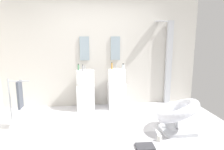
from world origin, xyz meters
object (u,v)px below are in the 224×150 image
Objects in this scene: towel_rack at (18,96)px; coffee_mug at (159,138)px; soap_bottle_clear at (123,67)px; soap_bottle_grey at (83,68)px; soap_bottle_green at (79,67)px; pedestal_sink_left at (85,90)px; shower_column at (168,61)px; magazine_charcoal at (145,147)px; lounge_chair at (177,113)px; soap_bottle_amber at (112,66)px; pedestal_sink_right at (117,89)px.

towel_rack is 9.74× the size of coffee_mug.
towel_rack is at bearing -158.13° from soap_bottle_clear.
soap_bottle_grey is 0.18m from soap_bottle_green.
shower_column reaches higher than pedestal_sink_left.
magazine_charcoal is (0.89, -1.83, -0.44)m from pedestal_sink_left.
towel_rack is (-1.20, -0.88, 0.16)m from pedestal_sink_left.
soap_bottle_green is (-1.75, 1.37, 0.64)m from lounge_chair.
soap_bottle_green reaches higher than towel_rack.
coffee_mug is (-0.43, -0.30, -0.29)m from lounge_chair.
pedestal_sink_left is at bearing -174.50° from shower_column.
pedestal_sink_left is 2.15m from shower_column.
pedestal_sink_left is 2.08m from magazine_charcoal.
soap_bottle_clear reaches higher than lounge_chair.
towel_rack is 5.61× the size of soap_bottle_amber.
pedestal_sink_left is at bearing 139.80° from lounge_chair.
shower_column is at bearing 9.07° from soap_bottle_grey.
pedestal_sink_left is 10.47× the size of coffee_mug.
towel_rack reaches higher than lounge_chair.
soap_bottle_clear is at bearing 5.72° from soap_bottle_grey.
towel_rack is 3.38× the size of magazine_charcoal.
pedestal_sink_right is 1.07× the size of towel_rack.
magazine_charcoal is (0.15, -1.83, -0.44)m from pedestal_sink_right.
soap_bottle_amber reaches higher than magazine_charcoal.
magazine_charcoal is 0.34m from coffee_mug.
lounge_chair is at bearing -105.86° from shower_column.
soap_bottle_grey is at bearing -170.01° from pedestal_sink_right.
magazine_charcoal is 2.32m from soap_bottle_green.
soap_bottle_amber is (-0.98, 1.44, 0.65)m from lounge_chair.
pedestal_sink_left is 1.00× the size of pedestal_sink_right.
soap_bottle_amber is at bearing 107.44° from coffee_mug.
pedestal_sink_left reaches higher than coffee_mug.
soap_bottle_clear is at bearing -2.98° from pedestal_sink_left.
pedestal_sink_right is at bearing -171.48° from shower_column.
shower_column is 7.30× the size of magazine_charcoal.
towel_rack is 6.24× the size of soap_bottle_grey.
towel_rack is 1.42m from soap_bottle_green.
soap_bottle_amber is at bearing 152.51° from soap_bottle_clear.
pedestal_sink_left is 2.08m from coffee_mug.
shower_column reaches higher than lounge_chair.
pedestal_sink_right is 6.97× the size of soap_bottle_clear.
soap_bottle_clear reaches higher than coffee_mug.
magazine_charcoal is at bearing -89.49° from soap_bottle_clear.
soap_bottle_clear reaches higher than pedestal_sink_right.
shower_column is 1.78m from lounge_chair.
lounge_chair is 2.15m from soap_bottle_grey.
magazine_charcoal is at bearing -119.86° from shower_column.
coffee_mug is at bearing -115.21° from shower_column.
shower_column is 21.02× the size of coffee_mug.
soap_bottle_grey is (1.15, 0.74, 0.36)m from towel_rack.
soap_bottle_grey reaches higher than magazine_charcoal.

